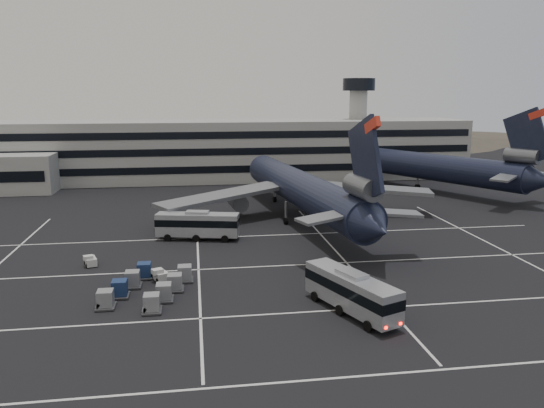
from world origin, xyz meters
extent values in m
plane|color=black|center=(0.00, 0.00, 0.00)|extent=(260.00, 260.00, 0.00)
cube|color=silver|center=(0.00, -22.00, 0.01)|extent=(90.00, 0.25, 0.01)
cube|color=silver|center=(0.00, -10.00, 0.01)|extent=(90.00, 0.25, 0.01)
cube|color=silver|center=(0.00, 4.00, 0.01)|extent=(90.00, 0.25, 0.01)
cube|color=silver|center=(0.00, 18.00, 0.01)|extent=(90.00, 0.25, 0.01)
cube|color=silver|center=(-6.00, 6.00, 0.01)|extent=(0.25, 55.00, 0.01)
cube|color=silver|center=(12.00, 6.00, 0.01)|extent=(0.25, 55.00, 0.01)
cube|color=silver|center=(34.00, 6.00, 0.01)|extent=(0.25, 55.00, 0.01)
cube|color=gray|center=(0.00, 72.00, 7.00)|extent=(120.00, 18.00, 14.00)
cube|color=black|center=(0.00, 62.95, 3.50)|extent=(118.00, 0.20, 1.60)
cube|color=black|center=(0.00, 62.95, 7.50)|extent=(118.00, 0.20, 1.60)
cube|color=black|center=(0.00, 62.95, 11.20)|extent=(118.00, 0.20, 1.60)
cylinder|color=gray|center=(35.00, 74.00, 11.00)|extent=(4.40, 4.40, 22.00)
cylinder|color=black|center=(35.00, 74.00, 22.50)|extent=(8.00, 8.00, 3.00)
ellipsoid|color=#38332B|center=(-60.00, 170.00, -10.50)|extent=(196.00, 140.00, 32.00)
ellipsoid|color=#38332B|center=(30.00, 170.00, -13.50)|extent=(252.00, 180.00, 44.00)
ellipsoid|color=#38332B|center=(110.00, 170.00, -9.00)|extent=(168.00, 120.00, 24.00)
cylinder|color=black|center=(10.89, 26.63, 5.20)|extent=(11.79, 48.32, 5.60)
cone|color=black|center=(7.49, 52.61, 5.20)|extent=(6.14, 5.19, 5.60)
cone|color=black|center=(14.33, 0.35, 5.20)|extent=(5.65, 5.61, 5.04)
cube|color=black|center=(13.88, 3.82, 12.60)|extent=(1.73, 9.46, 10.97)
cube|color=red|center=(14.07, 2.34, 16.80)|extent=(0.97, 3.28, 2.24)
cylinder|color=#595B60|center=(13.81, 4.32, 9.30)|extent=(3.46, 6.30, 2.70)
cube|color=slate|center=(9.58, 4.27, 5.80)|extent=(8.14, 5.52, 0.87)
cube|color=slate|center=(17.91, 5.36, 5.80)|extent=(7.74, 3.78, 0.87)
cube|color=slate|center=(-1.76, 26.99, 4.40)|extent=(21.86, 15.61, 1.75)
cylinder|color=#595B60|center=(0.82, 30.35, 2.70)|extent=(3.39, 5.80, 2.70)
cube|color=slate|center=(23.02, 30.23, 4.40)|extent=(22.68, 10.85, 1.75)
cylinder|color=#595B60|center=(19.66, 32.82, 2.70)|extent=(3.39, 5.80, 2.70)
cylinder|color=slate|center=(8.89, 41.86, 2.20)|extent=(0.44, 0.44, 3.00)
cylinder|color=black|center=(8.89, 41.86, 0.55)|extent=(0.64, 1.16, 1.10)
cylinder|color=slate|center=(7.98, 24.23, 2.20)|extent=(0.44, 0.44, 3.00)
cylinder|color=black|center=(7.98, 24.23, 0.55)|extent=(0.64, 1.16, 1.10)
cylinder|color=slate|center=(14.32, 25.06, 2.20)|extent=(0.44, 0.44, 3.00)
cylinder|color=black|center=(14.32, 25.06, 0.55)|extent=(0.64, 1.16, 1.10)
cylinder|color=black|center=(41.67, 51.14, 5.20)|extent=(28.13, 44.72, 5.60)
cone|color=black|center=(28.99, 74.07, 5.20)|extent=(7.08, 6.65, 5.60)
cone|color=black|center=(54.49, 27.95, 5.20)|extent=(6.83, 6.81, 5.04)
cube|color=black|center=(52.80, 31.01, 12.60)|extent=(5.02, 8.53, 10.97)
cube|color=red|center=(53.52, 29.70, 16.80)|extent=(2.04, 3.09, 2.24)
cylinder|color=#595B60|center=(52.56, 31.45, 9.30)|extent=(5.27, 6.56, 2.70)
cube|color=slate|center=(48.64, 29.85, 5.80)|extent=(7.77, 7.34, 0.87)
cube|color=slate|center=(55.99, 33.92, 5.80)|extent=(8.11, 5.25, 0.87)
cylinder|color=slate|center=(41.67, 51.14, 2.20)|extent=(0.44, 0.44, 3.00)
cylinder|color=black|center=(41.67, 51.14, 0.55)|extent=(0.97, 1.20, 1.10)
cube|color=#919298|center=(8.10, -10.70, 2.13)|extent=(6.72, 11.59, 3.12)
cube|color=black|center=(8.10, -10.70, 2.51)|extent=(6.80, 11.67, 0.99)
cube|color=#919298|center=(8.10, -10.70, 3.88)|extent=(2.72, 3.52, 0.36)
cylinder|color=black|center=(8.40, -14.90, 0.50)|extent=(0.68, 1.05, 1.00)
cylinder|color=black|center=(10.81, -13.92, 0.50)|extent=(0.68, 1.05, 1.00)
cylinder|color=black|center=(6.90, -11.19, 0.50)|extent=(0.68, 1.05, 1.00)
cylinder|color=black|center=(9.31, -10.21, 0.50)|extent=(0.68, 1.05, 1.00)
cylinder|color=black|center=(5.39, -7.47, 0.50)|extent=(0.68, 1.05, 1.00)
cylinder|color=black|center=(7.80, -6.49, 0.50)|extent=(0.68, 1.05, 1.00)
cube|color=#FF0C05|center=(9.49, -16.34, 0.94)|extent=(0.27, 0.18, 0.23)
cube|color=#FF0C05|center=(11.03, -15.71, 0.94)|extent=(0.27, 0.18, 0.23)
cube|color=#919298|center=(-5.90, 17.37, 2.16)|extent=(11.89, 5.10, 3.16)
cube|color=black|center=(-5.90, 17.37, 2.54)|extent=(11.97, 5.17, 1.00)
cube|color=#919298|center=(-5.90, 17.37, 3.93)|extent=(3.45, 2.34, 0.37)
cylinder|color=black|center=(-2.23, 15.20, 0.51)|extent=(1.06, 0.55, 1.01)
cylinder|color=black|center=(-1.65, 17.78, 0.51)|extent=(1.06, 0.55, 1.01)
cylinder|color=black|center=(-6.19, 16.09, 0.51)|extent=(1.06, 0.55, 1.01)
cylinder|color=black|center=(-5.61, 18.66, 0.51)|extent=(1.06, 0.55, 1.01)
cylinder|color=black|center=(-10.15, 16.97, 0.51)|extent=(1.06, 0.55, 1.01)
cylinder|color=black|center=(-9.58, 19.54, 0.51)|extent=(1.06, 0.55, 1.01)
cube|color=beige|center=(-18.83, 7.46, 0.55)|extent=(1.84, 2.46, 0.90)
cube|color=beige|center=(-18.67, 6.99, 1.15)|extent=(1.33, 1.20, 0.50)
cylinder|color=black|center=(-19.09, 6.53, 0.28)|extent=(0.39, 0.60, 0.56)
cylinder|color=black|center=(-18.06, 6.88, 0.28)|extent=(0.39, 0.60, 0.56)
cylinder|color=black|center=(-19.61, 8.04, 0.28)|extent=(0.39, 0.60, 0.56)
cylinder|color=black|center=(-18.57, 8.39, 0.28)|extent=(0.39, 0.60, 0.56)
cube|color=beige|center=(-10.27, 0.97, 0.58)|extent=(2.12, 2.64, 0.95)
cube|color=beige|center=(-10.05, 0.49, 1.22)|extent=(1.45, 1.35, 0.53)
cylinder|color=black|center=(-10.44, -0.04, 0.30)|extent=(0.46, 0.64, 0.59)
cylinder|color=black|center=(-9.39, 0.44, 0.30)|extent=(0.46, 0.64, 0.59)
cylinder|color=black|center=(-11.15, 1.50, 0.30)|extent=(0.46, 0.64, 0.59)
cylinder|color=black|center=(-10.09, 1.98, 0.30)|extent=(0.46, 0.64, 0.59)
cube|color=#2D2D30|center=(-15.02, -6.16, 0.15)|extent=(2.44, 2.61, 0.17)
cylinder|color=black|center=(-15.02, -6.16, 0.10)|extent=(0.10, 0.19, 0.19)
cube|color=gray|center=(-15.02, -6.16, 1.01)|extent=(1.91, 1.91, 1.54)
cube|color=#2D2D30|center=(-10.52, -7.81, 0.15)|extent=(2.44, 2.61, 0.17)
cylinder|color=black|center=(-10.52, -7.81, 0.10)|extent=(0.10, 0.19, 0.19)
cube|color=gray|center=(-10.52, -7.81, 1.01)|extent=(1.91, 1.91, 1.54)
cube|color=#2D2D30|center=(-14.03, -3.45, 0.15)|extent=(2.44, 2.61, 0.17)
cylinder|color=black|center=(-14.03, -3.45, 0.10)|extent=(0.10, 0.19, 0.19)
cube|color=navy|center=(-14.03, -3.45, 1.01)|extent=(1.91, 1.91, 1.54)
cube|color=#2D2D30|center=(-9.52, -5.11, 0.15)|extent=(2.44, 2.61, 0.17)
cylinder|color=black|center=(-9.52, -5.11, 0.10)|extent=(0.10, 0.19, 0.19)
cube|color=gray|center=(-9.52, -5.11, 1.01)|extent=(1.91, 1.91, 1.54)
cube|color=#2D2D30|center=(-13.03, -0.75, 0.15)|extent=(2.44, 2.61, 0.17)
cylinder|color=black|center=(-13.03, -0.75, 0.10)|extent=(0.10, 0.19, 0.19)
cube|color=gray|center=(-13.03, -0.75, 1.01)|extent=(1.91, 1.91, 1.54)
cube|color=#2D2D30|center=(-8.53, -2.41, 0.15)|extent=(2.44, 2.61, 0.17)
cylinder|color=black|center=(-8.53, -2.41, 0.10)|extent=(0.10, 0.19, 0.19)
cube|color=gray|center=(-8.53, -2.41, 1.01)|extent=(1.91, 1.91, 1.54)
cube|color=#2D2D30|center=(-12.04, 1.95, 0.15)|extent=(2.44, 2.61, 0.17)
cylinder|color=black|center=(-12.04, 1.95, 0.10)|extent=(0.10, 0.19, 0.19)
cube|color=navy|center=(-12.04, 1.95, 1.01)|extent=(1.91, 1.91, 1.54)
cube|color=#2D2D30|center=(-7.54, 0.29, 0.15)|extent=(2.44, 2.61, 0.17)
cylinder|color=black|center=(-7.54, 0.29, 0.10)|extent=(0.10, 0.19, 0.19)
cube|color=gray|center=(-7.54, 0.29, 1.01)|extent=(1.91, 1.91, 1.54)
camera|label=1|loc=(-6.18, -56.11, 20.35)|focal=35.00mm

